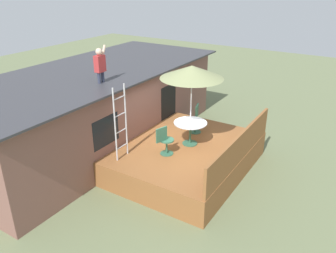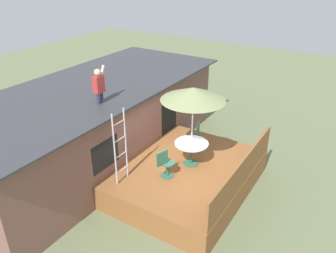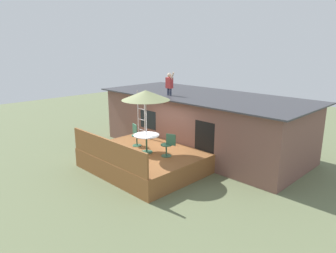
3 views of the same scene
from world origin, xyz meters
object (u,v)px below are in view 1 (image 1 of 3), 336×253
Objects in this scene: patio_chair_left at (165,141)px; patio_chair_right at (196,119)px; patio_umbrella at (192,72)px; patio_table at (190,127)px; step_ladder at (121,123)px; person_figure at (100,63)px.

patio_chair_left is 1.96m from patio_chair_right.
patio_chair_right is at bearing 17.11° from patio_umbrella.
patio_table is 0.47× the size of step_ladder.
step_ladder is at bearing -118.10° from person_figure.
patio_chair_left is at bearing -51.15° from step_ladder.
person_figure is at bearing 115.17° from patio_umbrella.
patio_chair_right is (0.94, 0.29, -1.89)m from patio_umbrella.
person_figure reaches higher than patio_table.
patio_chair_left reaches higher than patio_table.
patio_table is 0.41× the size of patio_umbrella.
step_ladder is 3.00m from patio_chair_right.
person_figure is at bearing -63.36° from patio_chair_right.
patio_table is 1.13× the size of patio_chair_left.
patio_umbrella reaches higher than patio_chair_left.
person_figure reaches higher than patio_chair_right.
step_ladder reaches higher than patio_table.
patio_umbrella is (-0.00, 0.00, 1.76)m from patio_table.
person_figure is at bearing 115.17° from patio_table.
patio_chair_right reaches higher than patio_table.
step_ladder reaches higher than patio_chair_left.
patio_table is at bearing -45.00° from patio_umbrella.
patio_table is 1.07m from patio_chair_left.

